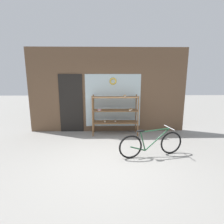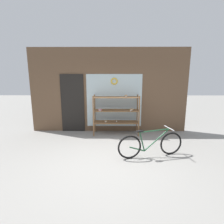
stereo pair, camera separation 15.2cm
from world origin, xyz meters
name	(u,v)px [view 1 (the left image)]	position (x,y,z in m)	size (l,w,h in m)	color
ground_plane	(107,163)	(0.00, 0.00, 0.00)	(30.00, 30.00, 0.00)	gray
storefront_facade	(106,92)	(-0.04, 2.52, 1.48)	(5.68, 0.13, 3.01)	brown
display_case	(115,111)	(0.27, 2.13, 0.84)	(1.58, 0.50, 1.40)	brown
bicycle	(151,144)	(1.12, 0.35, 0.33)	(1.71, 0.55, 0.74)	black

